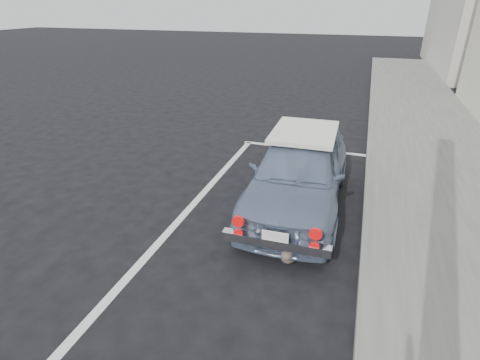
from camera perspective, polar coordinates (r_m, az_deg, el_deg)
name	(u,v)px	position (r m, az deg, el deg)	size (l,w,h in m)	color
pline_front	(307,149)	(8.76, 10.19, 4.68)	(3.00, 0.12, 0.01)	silver
pline_side	(185,213)	(6.08, -8.33, -5.04)	(0.12, 7.00, 0.01)	silver
retro_coupe	(299,171)	(6.09, 8.97, 1.44)	(1.50, 3.60, 1.22)	slate
cat	(289,252)	(4.98, 7.48, -10.88)	(0.25, 0.54, 0.29)	#6C5F52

